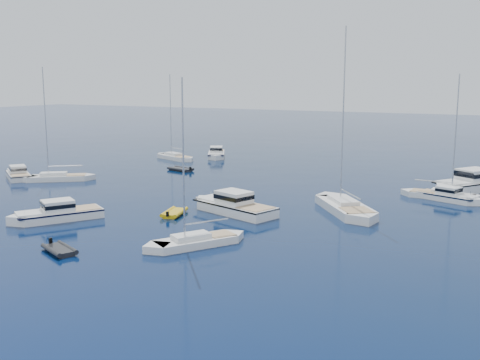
% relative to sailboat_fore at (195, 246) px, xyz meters
% --- Properties ---
extents(ground, '(400.00, 400.00, 0.00)m').
position_rel_sailboat_fore_xyz_m(ground, '(-4.24, -10.68, 0.00)').
color(ground, '#07184A').
rests_on(ground, ground).
extents(motor_cruiser_left, '(7.18, 9.22, 2.39)m').
position_rel_sailboat_fore_xyz_m(motor_cruiser_left, '(-15.72, 0.99, 0.00)').
color(motor_cruiser_left, white).
rests_on(motor_cruiser_left, ground).
extents(motor_cruiser_centre, '(11.02, 6.33, 2.77)m').
position_rel_sailboat_fore_xyz_m(motor_cruiser_centre, '(-2.79, 11.21, 0.00)').
color(motor_cruiser_centre, white).
rests_on(motor_cruiser_centre, ground).
extents(motor_cruiser_far_r, '(7.85, 4.77, 1.97)m').
position_rel_sailboat_fore_xyz_m(motor_cruiser_far_r, '(15.24, 26.80, 0.00)').
color(motor_cruiser_far_r, white).
rests_on(motor_cruiser_far_r, ground).
extents(motor_cruiser_far_l, '(8.25, 6.81, 2.18)m').
position_rel_sailboat_fore_xyz_m(motor_cruiser_far_l, '(-37.18, 15.39, 0.00)').
color(motor_cruiser_far_l, silver).
rests_on(motor_cruiser_far_l, ground).
extents(motor_cruiser_distant, '(9.81, 12.19, 3.19)m').
position_rel_sailboat_fore_xyz_m(motor_cruiser_distant, '(16.73, 34.37, 0.00)').
color(motor_cruiser_distant, white).
rests_on(motor_cruiser_distant, ground).
extents(motor_cruiser_horizon, '(6.56, 8.98, 2.30)m').
position_rel_sailboat_fore_xyz_m(motor_cruiser_horizon, '(-24.24, 45.24, 0.00)').
color(motor_cruiser_horizon, white).
rests_on(motor_cruiser_horizon, ground).
extents(sailboat_fore, '(6.81, 9.05, 13.45)m').
position_rel_sailboat_fore_xyz_m(sailboat_fore, '(0.00, 0.00, 0.00)').
color(sailboat_fore, silver).
rests_on(sailboat_fore, ground).
extents(sailboat_mid_r, '(10.31, 11.97, 18.53)m').
position_rel_sailboat_fore_xyz_m(sailboat_mid_r, '(6.81, 16.73, 0.00)').
color(sailboat_mid_r, silver).
rests_on(sailboat_mid_r, ground).
extents(sailboat_mid_l, '(9.70, 8.20, 14.91)m').
position_rel_sailboat_fore_xyz_m(sailboat_mid_l, '(-31.31, 16.49, 0.00)').
color(sailboat_mid_l, silver).
rests_on(sailboat_mid_l, ground).
extents(sailboat_centre, '(9.56, 2.86, 13.91)m').
position_rel_sailboat_fore_xyz_m(sailboat_centre, '(14.36, 27.73, 0.00)').
color(sailboat_centre, white).
rests_on(sailboat_centre, ground).
extents(sailboat_far_l, '(9.91, 5.88, 14.20)m').
position_rel_sailboat_fore_xyz_m(sailboat_far_l, '(-29.09, 40.08, 0.00)').
color(sailboat_far_l, silver).
rests_on(sailboat_far_l, ground).
extents(tender_yellow, '(2.89, 4.07, 0.95)m').
position_rel_sailboat_fore_xyz_m(tender_yellow, '(-7.23, 7.72, 0.00)').
color(tender_yellow, gold).
rests_on(tender_yellow, ground).
extents(tender_grey_near, '(4.03, 3.21, 0.95)m').
position_rel_sailboat_fore_xyz_m(tender_grey_near, '(-8.07, -6.27, 0.00)').
color(tender_grey_near, black).
rests_on(tender_grey_near, ground).
extents(tender_grey_far, '(4.35, 2.98, 0.95)m').
position_rel_sailboat_fore_xyz_m(tender_grey_far, '(-21.67, 30.58, 0.00)').
color(tender_grey_far, black).
rests_on(tender_grey_far, ground).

